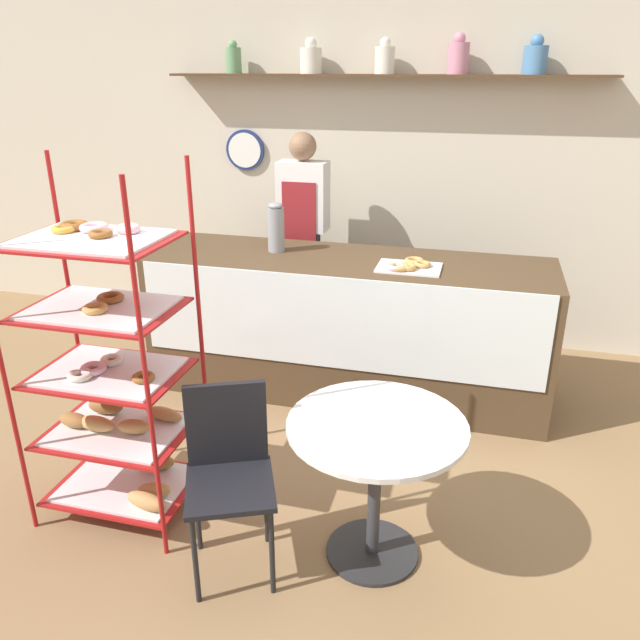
# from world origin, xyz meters

# --- Properties ---
(ground_plane) EXTENTS (14.00, 14.00, 0.00)m
(ground_plane) POSITION_xyz_m (0.00, 0.00, 0.00)
(ground_plane) COLOR olive
(back_wall) EXTENTS (10.00, 0.30, 2.70)m
(back_wall) POSITION_xyz_m (-0.00, 2.27, 1.37)
(back_wall) COLOR beige
(back_wall) RESTS_ON ground_plane
(display_counter) EXTENTS (2.70, 0.79, 0.96)m
(display_counter) POSITION_xyz_m (0.00, 1.14, 0.48)
(display_counter) COLOR #4C3823
(display_counter) RESTS_ON ground_plane
(pastry_rack) EXTENTS (0.75, 0.56, 1.78)m
(pastry_rack) POSITION_xyz_m (-0.82, -0.42, 0.75)
(pastry_rack) COLOR #A51919
(pastry_rack) RESTS_ON ground_plane
(person_worker) EXTENTS (0.38, 0.23, 1.70)m
(person_worker) POSITION_xyz_m (-0.51, 1.82, 0.94)
(person_worker) COLOR #282833
(person_worker) RESTS_ON ground_plane
(cafe_table) EXTENTS (0.79, 0.79, 0.72)m
(cafe_table) POSITION_xyz_m (0.48, -0.45, 0.54)
(cafe_table) COLOR #262628
(cafe_table) RESTS_ON ground_plane
(cafe_chair) EXTENTS (0.50, 0.50, 0.87)m
(cafe_chair) POSITION_xyz_m (-0.14, -0.63, 0.53)
(cafe_chair) COLOR black
(cafe_chair) RESTS_ON ground_plane
(coffee_carafe) EXTENTS (0.11, 0.11, 0.34)m
(coffee_carafe) POSITION_xyz_m (-0.53, 1.21, 1.12)
(coffee_carafe) COLOR gray
(coffee_carafe) RESTS_ON display_counter
(donut_tray_counter) EXTENTS (0.40, 0.30, 0.05)m
(donut_tray_counter) POSITION_xyz_m (0.41, 1.02, 0.98)
(donut_tray_counter) COLOR silver
(donut_tray_counter) RESTS_ON display_counter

